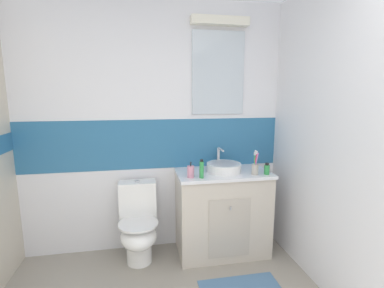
{
  "coord_description": "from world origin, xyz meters",
  "views": [
    {
      "loc": [
        -0.13,
        -0.4,
        1.6
      ],
      "look_at": [
        0.28,
        1.8,
        1.2
      ],
      "focal_mm": 26.17,
      "sensor_mm": 36.0,
      "label": 1
    }
  ],
  "objects_px": {
    "sink_basin": "(224,167)",
    "soap_dispenser": "(191,172)",
    "deodorant_spray_can": "(202,169)",
    "toothbrush_cup": "(255,168)",
    "lotion_bottle_short": "(267,169)",
    "toilet": "(138,225)"
  },
  "relations": [
    {
      "from": "sink_basin",
      "to": "soap_dispenser",
      "type": "bearing_deg",
      "value": -158.67
    },
    {
      "from": "deodorant_spray_can",
      "to": "sink_basin",
      "type": "bearing_deg",
      "value": 33.54
    },
    {
      "from": "toothbrush_cup",
      "to": "lotion_bottle_short",
      "type": "relative_size",
      "value": 2.11
    },
    {
      "from": "deodorant_spray_can",
      "to": "soap_dispenser",
      "type": "bearing_deg",
      "value": 159.77
    },
    {
      "from": "toilet",
      "to": "toothbrush_cup",
      "type": "bearing_deg",
      "value": -7.98
    },
    {
      "from": "lotion_bottle_short",
      "to": "deodorant_spray_can",
      "type": "height_order",
      "value": "deodorant_spray_can"
    },
    {
      "from": "deodorant_spray_can",
      "to": "toilet",
      "type": "bearing_deg",
      "value": 163.56
    },
    {
      "from": "toilet",
      "to": "lotion_bottle_short",
      "type": "distance_m",
      "value": 1.34
    },
    {
      "from": "toilet",
      "to": "sink_basin",
      "type": "bearing_deg",
      "value": 0.12
    },
    {
      "from": "toilet",
      "to": "lotion_bottle_short",
      "type": "relative_size",
      "value": 6.99
    },
    {
      "from": "toilet",
      "to": "soap_dispenser",
      "type": "height_order",
      "value": "soap_dispenser"
    },
    {
      "from": "toothbrush_cup",
      "to": "soap_dispenser",
      "type": "relative_size",
      "value": 1.56
    },
    {
      "from": "lotion_bottle_short",
      "to": "deodorant_spray_can",
      "type": "xyz_separation_m",
      "value": [
        -0.63,
        -0.0,
        0.03
      ]
    },
    {
      "from": "sink_basin",
      "to": "deodorant_spray_can",
      "type": "height_order",
      "value": "sink_basin"
    },
    {
      "from": "sink_basin",
      "to": "toilet",
      "type": "relative_size",
      "value": 0.5
    },
    {
      "from": "soap_dispenser",
      "to": "deodorant_spray_can",
      "type": "distance_m",
      "value": 0.1
    },
    {
      "from": "toilet",
      "to": "deodorant_spray_can",
      "type": "distance_m",
      "value": 0.83
    },
    {
      "from": "deodorant_spray_can",
      "to": "toothbrush_cup",
      "type": "bearing_deg",
      "value": 1.87
    },
    {
      "from": "toothbrush_cup",
      "to": "lotion_bottle_short",
      "type": "bearing_deg",
      "value": -8.25
    },
    {
      "from": "deodorant_spray_can",
      "to": "lotion_bottle_short",
      "type": "bearing_deg",
      "value": 0.06
    },
    {
      "from": "toothbrush_cup",
      "to": "deodorant_spray_can",
      "type": "xyz_separation_m",
      "value": [
        -0.52,
        -0.02,
        0.02
      ]
    },
    {
      "from": "toothbrush_cup",
      "to": "toilet",
      "type": "bearing_deg",
      "value": 172.02
    }
  ]
}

